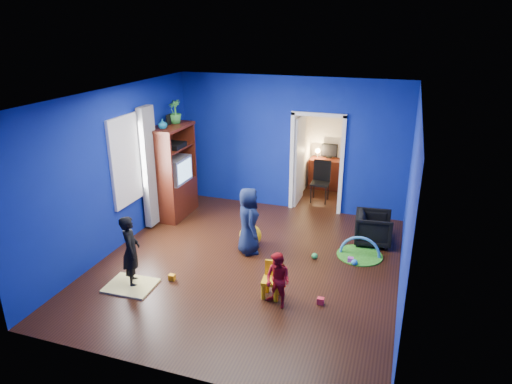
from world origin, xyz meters
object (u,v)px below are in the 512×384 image
(toddler_red, at_px, (278,280))
(folding_chair, at_px, (320,183))
(hopper_ball, at_px, (250,235))
(kid_chair, at_px, (272,282))
(tv_armoire, at_px, (173,171))
(vase, at_px, (162,124))
(play_mat, at_px, (360,255))
(child_navy, at_px, (248,221))
(study_desk, at_px, (327,174))
(armchair, at_px, (373,228))
(crt_tv, at_px, (175,170))
(child_black, at_px, (131,251))

(toddler_red, xyz_separation_m, folding_chair, (-0.22, 4.32, 0.03))
(hopper_ball, relative_size, kid_chair, 0.83)
(tv_armoire, xyz_separation_m, kid_chair, (2.88, -2.37, -0.73))
(kid_chair, bearing_deg, vase, 139.08)
(hopper_ball, height_order, play_mat, hopper_ball)
(child_navy, relative_size, folding_chair, 1.34)
(toddler_red, relative_size, hopper_ball, 2.06)
(kid_chair, distance_m, study_desk, 5.08)
(armchair, xyz_separation_m, child_navy, (-2.11, -1.08, 0.31))
(hopper_ball, bearing_deg, study_desk, 77.56)
(crt_tv, height_order, folding_chair, crt_tv)
(armchair, distance_m, folding_chair, 2.26)
(armchair, xyz_separation_m, tv_armoire, (-4.18, 0.05, 0.67))
(folding_chair, bearing_deg, kid_chair, -89.09)
(vase, height_order, crt_tv, vase)
(toddler_red, height_order, play_mat, toddler_red)
(kid_chair, bearing_deg, toddler_red, -58.29)
(child_black, xyz_separation_m, kid_chair, (2.20, 0.34, -0.33))
(child_black, distance_m, vase, 2.91)
(vase, bearing_deg, hopper_ball, -15.98)
(vase, height_order, study_desk, vase)
(child_black, height_order, child_navy, child_navy)
(play_mat, distance_m, study_desk, 3.57)
(child_navy, distance_m, hopper_ball, 0.48)
(child_black, xyz_separation_m, study_desk, (2.13, 5.42, -0.21))
(child_black, xyz_separation_m, child_navy, (1.39, 1.59, 0.03))
(child_navy, xyz_separation_m, hopper_ball, (-0.05, 0.25, -0.41))
(armchair, bearing_deg, folding_chair, 31.29)
(vase, distance_m, hopper_ball, 2.80)
(child_black, height_order, play_mat, child_black)
(crt_tv, relative_size, folding_chair, 0.76)
(armchair, distance_m, play_mat, 0.68)
(hopper_ball, bearing_deg, kid_chair, -60.18)
(folding_chair, bearing_deg, hopper_ball, -106.76)
(child_navy, height_order, study_desk, child_navy)
(armchair, xyz_separation_m, play_mat, (-0.17, -0.59, -0.29))
(armchair, distance_m, tv_armoire, 4.23)
(armchair, relative_size, child_black, 0.57)
(hopper_ball, bearing_deg, toddler_red, -59.29)
(armchair, relative_size, study_desk, 0.76)
(child_black, distance_m, study_desk, 5.83)
(child_black, xyz_separation_m, tv_armoire, (-0.68, 2.71, 0.40))
(tv_armoire, xyz_separation_m, play_mat, (4.01, -0.64, -0.97))
(child_black, xyz_separation_m, crt_tv, (-0.64, 2.71, 0.44))
(tv_armoire, xyz_separation_m, folding_chair, (2.81, 1.75, -0.52))
(armchair, bearing_deg, crt_tv, 83.36)
(child_black, relative_size, crt_tv, 1.67)
(armchair, relative_size, child_navy, 0.54)
(armchair, bearing_deg, study_desk, 20.42)
(toddler_red, xyz_separation_m, crt_tv, (-2.99, 2.57, 0.59))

